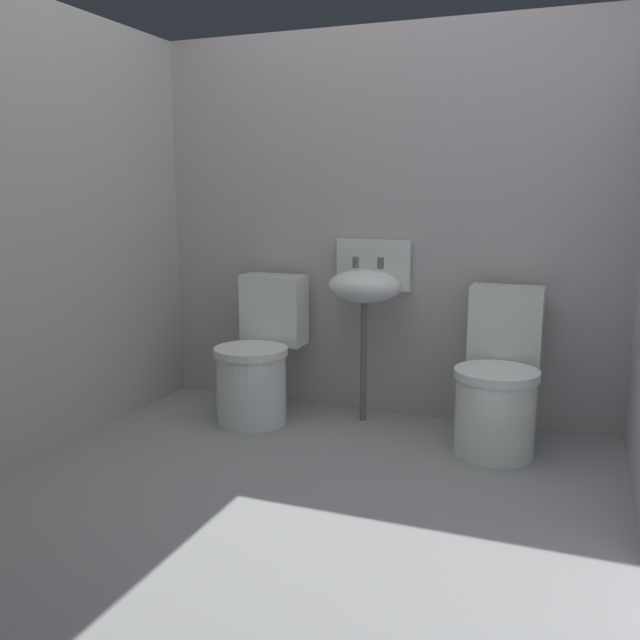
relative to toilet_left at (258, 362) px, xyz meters
name	(u,v)px	position (x,y,z in m)	size (l,w,h in m)	color
ground_plane	(293,509)	(0.59, -0.90, -0.36)	(3.02, 2.90, 0.08)	gray
wall_back	(383,226)	(0.59, 0.40, 0.74)	(3.02, 0.10, 2.12)	#B0A8AB
wall_left	(32,233)	(-0.77, -0.80, 0.74)	(0.10, 2.70, 2.12)	#ACADA9
toilet_left	(258,362)	(0.00, 0.00, 0.00)	(0.40, 0.59, 0.78)	white
toilet_right	(498,385)	(1.30, 0.00, 0.00)	(0.40, 0.59, 0.78)	white
sink	(366,285)	(0.56, 0.19, 0.43)	(0.42, 0.35, 0.99)	#65635A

